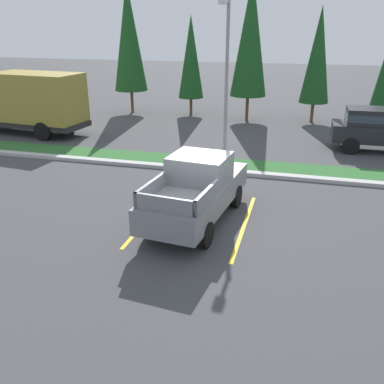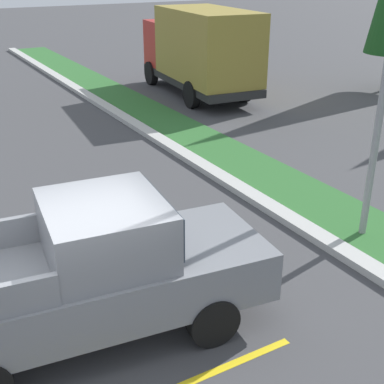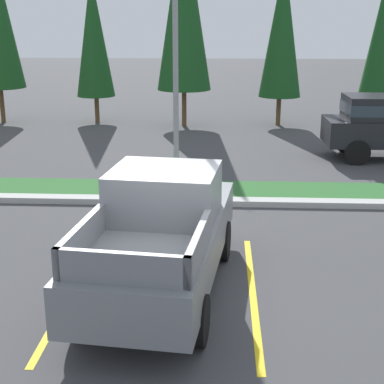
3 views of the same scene
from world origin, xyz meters
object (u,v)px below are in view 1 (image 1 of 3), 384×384
object	(u,v)px
cargo_truck_distant	(29,101)
cypress_tree_center	(250,36)
cypress_tree_left_inner	(191,57)
suv_distant	(381,127)
cypress_tree_leftmost	(129,36)
cypress_tree_right_inner	(318,55)
street_light	(226,76)
pickup_truck_main	(197,190)

from	to	relation	value
cargo_truck_distant	cypress_tree_center	xyz separation A→B (m)	(11.37, 6.85, 3.33)
cypress_tree_left_inner	suv_distant	bearing A→B (deg)	-30.19
cypress_tree_leftmost	cypress_tree_center	world-z (taller)	cypress_tree_center
cypress_tree_left_inner	cypress_tree_right_inner	bearing A→B (deg)	-2.75
cypress_tree_leftmost	cypress_tree_left_inner	size ratio (longest dim) A/B	1.33
suv_distant	street_light	world-z (taller)	street_light
street_light	cypress_tree_leftmost	xyz separation A→B (m)	(-8.65, 10.69, 1.16)
pickup_truck_main	cypress_tree_leftmost	distance (m)	18.94
cypress_tree_leftmost	cypress_tree_center	size ratio (longest dim) A/B	0.98
cypress_tree_leftmost	cypress_tree_right_inner	xyz separation A→B (m)	(12.31, -0.03, -0.99)
street_light	cypress_tree_left_inner	bearing A→B (deg)	111.94
cargo_truck_distant	cypress_tree_leftmost	size ratio (longest dim) A/B	0.81
street_light	cypress_tree_left_inner	size ratio (longest dim) A/B	1.04
suv_distant	cypress_tree_right_inner	distance (m)	7.53
cypress_tree_leftmost	cypress_tree_center	xyz separation A→B (m)	(8.20, -0.47, 0.08)
street_light	cypress_tree_right_inner	distance (m)	11.27
street_light	cypress_tree_center	xyz separation A→B (m)	(-0.45, 10.21, 1.25)
cypress_tree_center	cypress_tree_right_inner	distance (m)	4.27
cypress_tree_leftmost	cypress_tree_right_inner	world-z (taller)	cypress_tree_leftmost
cypress_tree_center	cypress_tree_right_inner	size ratio (longest dim) A/B	1.26
suv_distant	cypress_tree_center	size ratio (longest dim) A/B	0.53
pickup_truck_main	suv_distant	distance (m)	12.03
pickup_truck_main	cypress_tree_center	xyz separation A→B (m)	(-0.66, 15.76, 4.13)
suv_distant	cypress_tree_right_inner	size ratio (longest dim) A/B	0.66
suv_distant	cypress_tree_right_inner	bearing A→B (deg)	117.36
street_light	cypress_tree_left_inner	xyz separation A→B (m)	(-4.45, 11.05, -0.12)
street_light	suv_distant	bearing A→B (deg)	33.10
street_light	cypress_tree_right_inner	xyz separation A→B (m)	(3.65, 10.66, 0.17)
cargo_truck_distant	cypress_tree_leftmost	distance (m)	8.61
suv_distant	street_light	xyz separation A→B (m)	(-6.86, -4.47, 2.69)
cargo_truck_distant	street_light	distance (m)	12.46
pickup_truck_main	cypress_tree_leftmost	xyz separation A→B (m)	(-8.86, 16.24, 4.05)
street_light	cypress_tree_center	bearing A→B (deg)	92.52
cargo_truck_distant	cypress_tree_left_inner	size ratio (longest dim) A/B	1.08
street_light	cypress_tree_right_inner	bearing A→B (deg)	71.07
pickup_truck_main	cypress_tree_right_inner	distance (m)	16.85
cypress_tree_right_inner	cypress_tree_leftmost	bearing A→B (deg)	179.86
cypress_tree_center	cypress_tree_left_inner	bearing A→B (deg)	168.24
cargo_truck_distant	street_light	bearing A→B (deg)	-15.89
suv_distant	cypress_tree_center	bearing A→B (deg)	141.82
cargo_truck_distant	cypress_tree_right_inner	distance (m)	17.25
cypress_tree_leftmost	cypress_tree_left_inner	bearing A→B (deg)	4.89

